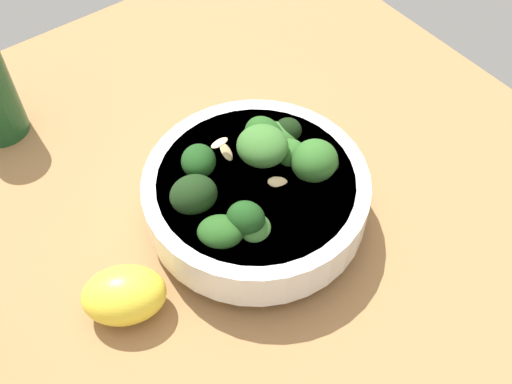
{
  "coord_description": "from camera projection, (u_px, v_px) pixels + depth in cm",
  "views": [
    {
      "loc": [
        -29.56,
        18.8,
        47.06
      ],
      "look_at": [
        -2.88,
        -1.22,
        4.0
      ],
      "focal_mm": 42.95,
      "sensor_mm": 36.0,
      "label": 1
    }
  ],
  "objects": [
    {
      "name": "bowl_of_broccoli",
      "position": [
        256.0,
        191.0,
        0.55
      ],
      "size": [
        20.05,
        20.05,
        9.58
      ],
      "color": "white",
      "rests_on": "ground_plane"
    },
    {
      "name": "ground_plane",
      "position": [
        229.0,
        218.0,
        0.6
      ],
      "size": [
        69.51,
        69.51,
        4.34
      ],
      "primitive_type": "cube",
      "color": "#996D42"
    },
    {
      "name": "lemon_wedge",
      "position": [
        124.0,
        295.0,
        0.5
      ],
      "size": [
        7.8,
        8.56,
        4.68
      ],
      "primitive_type": "ellipsoid",
      "rotation": [
        0.0,
        0.0,
        4.22
      ],
      "color": "yellow",
      "rests_on": "ground_plane"
    }
  ]
}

